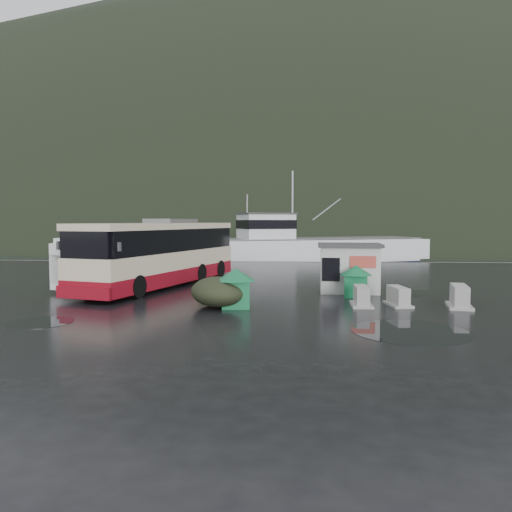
# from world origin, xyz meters

# --- Properties ---
(ground) EXTENTS (160.00, 160.00, 0.00)m
(ground) POSITION_xyz_m (0.00, 0.00, 0.00)
(ground) COLOR black
(ground) RESTS_ON ground
(harbor_water) EXTENTS (300.00, 180.00, 0.02)m
(harbor_water) POSITION_xyz_m (0.00, 110.00, 0.00)
(harbor_water) COLOR black
(harbor_water) RESTS_ON ground
(quay_edge) EXTENTS (160.00, 0.60, 1.50)m
(quay_edge) POSITION_xyz_m (0.00, 20.00, 0.00)
(quay_edge) COLOR #999993
(quay_edge) RESTS_ON ground
(headland) EXTENTS (780.00, 540.00, 570.00)m
(headland) POSITION_xyz_m (10.00, 250.00, 0.00)
(headland) COLOR black
(headland) RESTS_ON ground
(coach_bus) EXTENTS (6.63, 13.04, 3.58)m
(coach_bus) POSITION_xyz_m (-4.54, 3.93, 0.00)
(coach_bus) COLOR beige
(coach_bus) RESTS_ON ground
(white_van) EXTENTS (3.59, 6.67, 2.65)m
(white_van) POSITION_xyz_m (-7.30, 3.34, 0.00)
(white_van) COLOR silver
(white_van) RESTS_ON ground
(waste_bin_left) EXTENTS (1.22, 1.22, 1.56)m
(waste_bin_left) POSITION_xyz_m (0.05, -2.53, 0.00)
(waste_bin_left) COLOR #12693B
(waste_bin_left) RESTS_ON ground
(waste_bin_right) EXTENTS (1.18, 1.18, 1.45)m
(waste_bin_right) POSITION_xyz_m (5.20, 0.58, 0.00)
(waste_bin_right) COLOR #12693B
(waste_bin_right) RESTS_ON ground
(dome_tent) EXTENTS (3.04, 3.57, 1.19)m
(dome_tent) POSITION_xyz_m (-0.69, -2.27, 0.00)
(dome_tent) COLOR #262B1A
(dome_tent) RESTS_ON ground
(ticket_kiosk) EXTENTS (3.14, 2.45, 2.35)m
(ticket_kiosk) POSITION_xyz_m (5.10, 2.18, 0.00)
(ticket_kiosk) COLOR #B7B7B3
(ticket_kiosk) RESTS_ON ground
(jersey_barrier_a) EXTENTS (0.86, 1.63, 0.80)m
(jersey_barrier_a) POSITION_xyz_m (5.09, -1.82, 0.00)
(jersey_barrier_a) COLOR #999993
(jersey_barrier_a) RESTS_ON ground
(jersey_barrier_b) EXTENTS (1.22, 1.92, 0.89)m
(jersey_barrier_b) POSITION_xyz_m (8.95, -1.93, 0.00)
(jersey_barrier_b) COLOR #999993
(jersey_barrier_b) RESTS_ON ground
(jersey_barrier_c) EXTENTS (0.98, 1.65, 0.78)m
(jersey_barrier_c) POSITION_xyz_m (6.59, -1.69, 0.00)
(jersey_barrier_c) COLOR #999993
(jersey_barrier_c) RESTS_ON ground
(fishing_trawler) EXTENTS (24.19, 13.73, 9.57)m
(fishing_trawler) POSITION_xyz_m (5.20, 27.63, 0.00)
(fishing_trawler) COLOR silver
(fishing_trawler) RESTS_ON ground
(puddles) EXTENTS (16.65, 11.53, 0.01)m
(puddles) POSITION_xyz_m (3.89, -4.49, 0.00)
(puddles) COLOR black
(puddles) RESTS_ON ground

